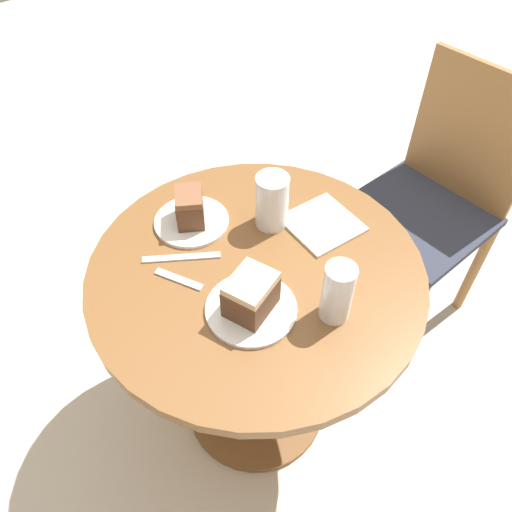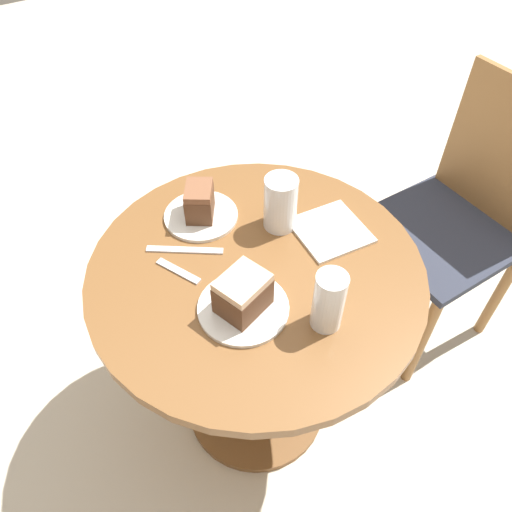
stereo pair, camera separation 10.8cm
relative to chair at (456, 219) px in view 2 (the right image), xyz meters
The scene contains 12 objects.
ground_plane 0.91m from the chair, 90.55° to the right, with size 8.00×8.00×0.00m, color beige.
table 0.77m from the chair, 90.55° to the right, with size 0.80×0.80×0.72m.
chair is the anchor object (origin of this frame).
plate_near 0.86m from the chair, 106.16° to the right, with size 0.19×0.19×0.01m.
plate_far 0.89m from the chair, 84.63° to the right, with size 0.20×0.20×0.01m.
cake_slice_near 0.87m from the chair, 106.16° to the right, with size 0.11×0.11×0.09m.
cake_slice_far 0.91m from the chair, 84.63° to the right, with size 0.11×0.13×0.09m.
glass_lemonade 0.81m from the chair, 74.31° to the right, with size 0.07×0.07×0.15m.
glass_water 0.71m from the chair, 98.76° to the right, with size 0.08×0.08×0.14m.
napkin_stack 0.59m from the chair, 90.85° to the right, with size 0.19×0.19×0.01m.
fork 0.93m from the chair, 99.38° to the right, with size 0.12×0.16×0.00m.
spoon 0.96m from the chair, 95.77° to the right, with size 0.12×0.07×0.00m.
Camera 2 is at (0.65, -0.42, 1.61)m, focal length 35.00 mm.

